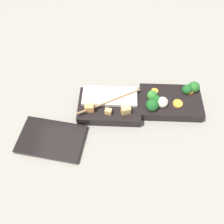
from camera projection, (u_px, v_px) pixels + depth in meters
The scene contains 4 objects.
ground_plane at pixel (138, 111), 0.77m from camera, with size 3.00×3.00×0.00m, color gray.
bento_tray_vegetable at pixel (170, 101), 0.76m from camera, with size 0.21×0.13×0.07m.
bento_tray_rice at pixel (109, 106), 0.75m from camera, with size 0.21×0.13×0.07m.
bento_lid at pixel (52, 139), 0.71m from camera, with size 0.21×0.13×0.01m, color black.
Camera 1 is at (0.08, 0.42, 0.65)m, focal length 35.00 mm.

